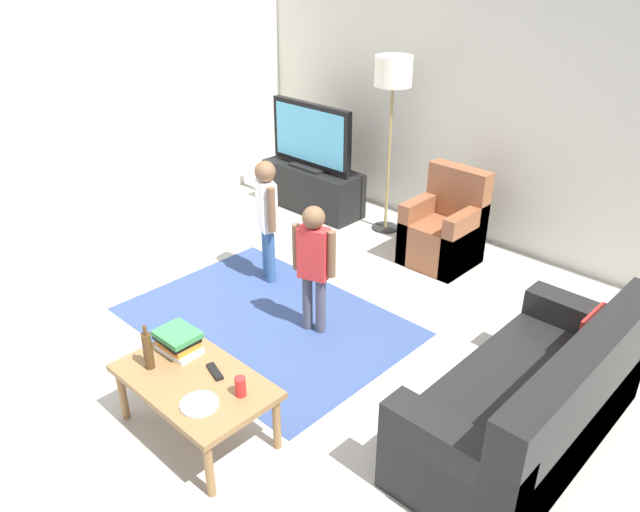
# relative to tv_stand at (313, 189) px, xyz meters

# --- Properties ---
(ground) EXTENTS (7.80, 7.80, 0.00)m
(ground) POSITION_rel_tv_stand_xyz_m (1.74, -2.30, -0.24)
(ground) COLOR #B2ADA3
(wall_back) EXTENTS (6.00, 0.12, 2.70)m
(wall_back) POSITION_rel_tv_stand_xyz_m (1.74, 0.70, 1.11)
(wall_back) COLOR silver
(wall_back) RESTS_ON ground
(wall_left) EXTENTS (0.12, 6.00, 2.70)m
(wall_left) POSITION_rel_tv_stand_xyz_m (-1.26, -2.30, 1.11)
(wall_left) COLOR silver
(wall_left) RESTS_ON ground
(area_rug) EXTENTS (2.20, 1.60, 0.01)m
(area_rug) POSITION_rel_tv_stand_xyz_m (1.36, -1.92, -0.24)
(area_rug) COLOR #33477A
(area_rug) RESTS_ON ground
(tv_stand) EXTENTS (1.20, 0.44, 0.50)m
(tv_stand) POSITION_rel_tv_stand_xyz_m (0.00, 0.00, 0.00)
(tv_stand) COLOR black
(tv_stand) RESTS_ON ground
(tv) EXTENTS (1.10, 0.28, 0.71)m
(tv) POSITION_rel_tv_stand_xyz_m (0.00, -0.02, 0.60)
(tv) COLOR black
(tv) RESTS_ON tv_stand
(couch) EXTENTS (0.80, 1.80, 0.86)m
(couch) POSITION_rel_tv_stand_xyz_m (3.54, -1.72, 0.05)
(couch) COLOR black
(couch) RESTS_ON ground
(armchair) EXTENTS (0.60, 0.60, 0.90)m
(armchair) POSITION_rel_tv_stand_xyz_m (1.79, -0.04, 0.05)
(armchair) COLOR brown
(armchair) RESTS_ON ground
(floor_lamp) EXTENTS (0.36, 0.36, 1.78)m
(floor_lamp) POSITION_rel_tv_stand_xyz_m (0.93, 0.15, 1.30)
(floor_lamp) COLOR #262626
(floor_lamp) RESTS_ON ground
(child_near_tv) EXTENTS (0.34, 0.22, 1.12)m
(child_near_tv) POSITION_rel_tv_stand_xyz_m (0.85, -1.43, 0.43)
(child_near_tv) COLOR #33598C
(child_near_tv) RESTS_ON ground
(child_center) EXTENTS (0.34, 0.19, 1.05)m
(child_center) POSITION_rel_tv_stand_xyz_m (1.72, -1.74, 0.39)
(child_center) COLOR #4C4C59
(child_center) RESTS_ON ground
(coffee_table) EXTENTS (1.00, 0.60, 0.42)m
(coffee_table) POSITION_rel_tv_stand_xyz_m (1.99, -3.05, 0.13)
(coffee_table) COLOR olive
(coffee_table) RESTS_ON ground
(book_stack) EXTENTS (0.29, 0.22, 0.15)m
(book_stack) POSITION_rel_tv_stand_xyz_m (1.69, -2.95, 0.25)
(book_stack) COLOR white
(book_stack) RESTS_ON coffee_table
(bottle) EXTENTS (0.06, 0.06, 0.30)m
(bottle) POSITION_rel_tv_stand_xyz_m (1.71, -3.17, 0.30)
(bottle) COLOR #4C3319
(bottle) RESTS_ON coffee_table
(tv_remote) EXTENTS (0.18, 0.09, 0.02)m
(tv_remote) POSITION_rel_tv_stand_xyz_m (2.04, -2.93, 0.19)
(tv_remote) COLOR black
(tv_remote) RESTS_ON coffee_table
(soda_can) EXTENTS (0.07, 0.07, 0.12)m
(soda_can) POSITION_rel_tv_stand_xyz_m (2.31, -2.95, 0.24)
(soda_can) COLOR red
(soda_can) RESTS_ON coffee_table
(plate) EXTENTS (0.22, 0.22, 0.02)m
(plate) POSITION_rel_tv_stand_xyz_m (2.21, -3.17, 0.18)
(plate) COLOR white
(plate) RESTS_ON coffee_table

